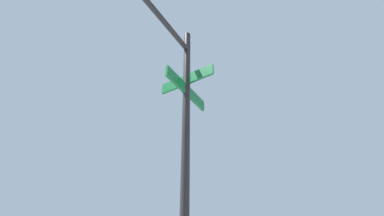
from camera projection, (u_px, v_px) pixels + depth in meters
traffic_signal_near at (142, 65)px, 3.17m from camera, size 2.64×1.77×5.65m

